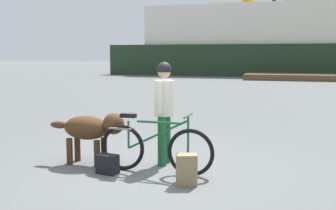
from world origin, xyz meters
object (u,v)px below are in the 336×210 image
Objects in this scene: person_cyclist at (164,104)px; dog at (91,129)px; backpack at (187,170)px; bicycle at (155,148)px; ferry_boat at (291,41)px; handbag_pannier at (108,164)px.

person_cyclist is 1.25× the size of dog.
dog is at bearing -161.66° from person_cyclist.
dog is 1.87m from backpack.
bicycle is 30.60m from ferry_boat.
handbag_pannier is at bearing -93.45° from ferry_boat.
person_cyclist is 1.37m from backpack.
handbag_pannier is at bearing -128.88° from person_cyclist.
bicycle is 1.35× the size of dog.
bicycle is 1.17m from dog.
backpack is (0.60, -0.41, -0.17)m from bicycle.
dog reaches higher than handbag_pannier.
backpack is at bearing -34.29° from bicycle.
backpack is (0.63, -0.94, -0.77)m from person_cyclist.
dog is (-1.14, 0.16, 0.20)m from bicycle.
handbag_pannier is 30.90m from ferry_boat.
handbag_pannier is at bearing 173.03° from backpack.
bicycle reaches higher than handbag_pannier.
handbag_pannier is at bearing -158.55° from bicycle.
ferry_boat is at bearing 88.91° from backpack.
dog is 4.12× the size of handbag_pannier.
person_cyclist is at bearing 18.34° from dog.
ferry_boat reaches higher than dog.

